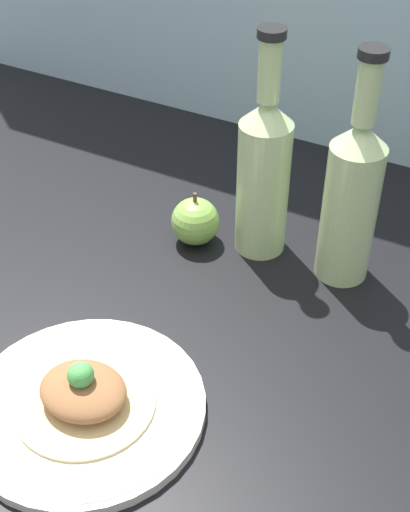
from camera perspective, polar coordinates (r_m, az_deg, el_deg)
ground_plane at (r=91.45cm, az=1.12°, el=-7.65°), size 180.00×110.00×4.00cm
plate at (r=83.05cm, az=-9.53°, el=-11.73°), size 27.17×27.17×1.58cm
plated_food at (r=81.34cm, az=-9.70°, el=-10.72°), size 16.03×16.03×6.11cm
cider_bottle_left at (r=97.68cm, az=4.71°, el=6.74°), size 7.30×7.30×32.61cm
cider_bottle_right at (r=94.29cm, az=11.64°, el=4.71°), size 7.30×7.30×32.61cm
apple at (r=103.39cm, az=-0.79°, el=2.79°), size 7.04×7.04×8.38cm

